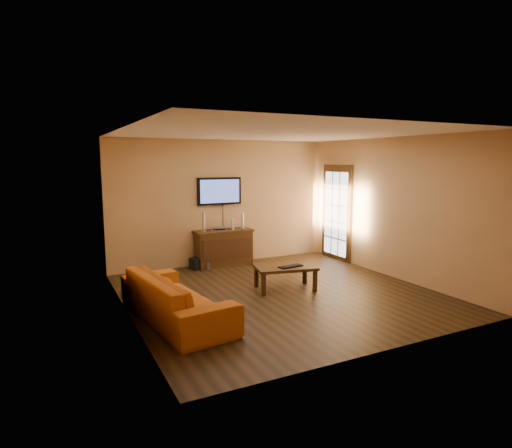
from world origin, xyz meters
TOP-DOWN VIEW (x-y plane):
  - ground_plane at (0.00, 0.00)m, footprint 5.00×5.00m
  - room_walls at (0.00, 0.62)m, footprint 5.00×5.00m
  - french_door at (2.46, 1.70)m, footprint 0.07×1.02m
  - media_console at (-0.11, 2.25)m, footprint 1.27×0.48m
  - television at (-0.11, 2.45)m, footprint 0.99×0.08m
  - coffee_table at (0.20, 0.16)m, footprint 1.15×0.84m
  - sofa at (-1.92, -0.37)m, footprint 0.96×2.32m
  - speaker_left at (-0.56, 2.25)m, footprint 0.11×0.11m
  - speaker_right at (0.36, 2.28)m, footprint 0.09×0.09m
  - av_receiver at (-0.20, 2.27)m, footprint 0.38×0.32m
  - game_console at (0.10, 2.23)m, footprint 0.09×0.18m
  - subwoofer at (-0.74, 2.22)m, footprint 0.31×0.31m
  - bottle at (-0.56, 1.96)m, footprint 0.06×0.06m
  - keyboard at (0.25, 0.05)m, footprint 0.46×0.23m

SIDE VIEW (x-z plane):
  - ground_plane at x=0.00m, z-range 0.00..0.00m
  - bottle at x=-0.56m, z-range -0.01..0.18m
  - subwoofer at x=-0.74m, z-range 0.00..0.24m
  - coffee_table at x=0.20m, z-range 0.16..0.58m
  - media_console at x=-0.11m, z-range 0.00..0.78m
  - keyboard at x=0.25m, z-range 0.43..0.45m
  - sofa at x=-1.92m, z-range 0.00..0.88m
  - av_receiver at x=-0.20m, z-range 0.78..0.85m
  - game_console at x=0.10m, z-range 0.78..1.01m
  - speaker_right at x=0.36m, z-range 0.76..1.10m
  - speaker_left at x=-0.56m, z-range 0.76..1.16m
  - french_door at x=2.46m, z-range -0.06..2.16m
  - television at x=-0.11m, z-range 1.31..1.89m
  - room_walls at x=0.00m, z-range -0.81..4.19m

